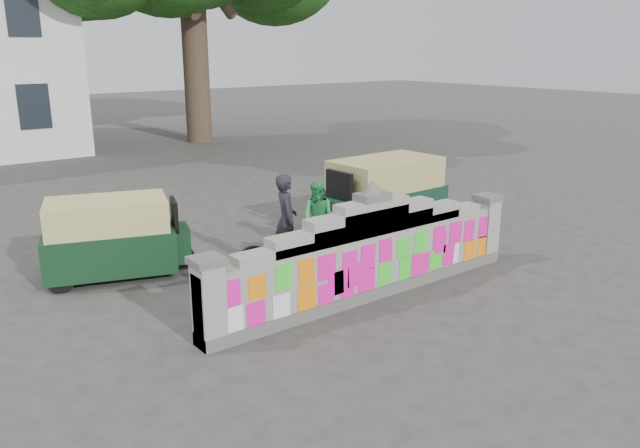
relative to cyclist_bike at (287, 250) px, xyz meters
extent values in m
plane|color=#383533|center=(0.56, -1.67, -0.49)|extent=(100.00, 100.00, 0.00)
cube|color=#4C4C49|center=(0.56, -1.67, -0.39)|extent=(6.40, 0.42, 0.20)
cube|color=gray|center=(0.56, -1.67, 0.11)|extent=(6.40, 0.32, 1.00)
cube|color=gray|center=(0.56, -1.67, 0.68)|extent=(5.20, 0.32, 0.14)
cube|color=gray|center=(0.56, -1.67, 0.75)|extent=(4.00, 0.32, 0.28)
cube|color=gray|center=(0.56, -1.67, 0.83)|extent=(2.60, 0.32, 0.44)
cube|color=gray|center=(0.56, -1.67, 0.90)|extent=(1.40, 0.32, 0.58)
cube|color=#4C4C49|center=(0.56, -1.67, 1.25)|extent=(0.55, 0.36, 0.12)
cone|color=#4C4C49|center=(0.56, -1.67, 1.41)|extent=(0.36, 0.36, 0.22)
cube|color=gray|center=(-2.46, -1.67, 0.13)|extent=(0.36, 0.40, 1.24)
cube|color=#4C4C49|center=(-2.46, -1.67, 0.79)|extent=(0.44, 0.44, 0.10)
cube|color=gray|center=(3.58, -1.67, 0.13)|extent=(0.36, 0.40, 1.24)
cube|color=#4C4C49|center=(3.58, -1.67, 0.79)|extent=(0.44, 0.44, 0.10)
cylinder|color=#38281E|center=(6.56, 16.33, 2.51)|extent=(1.10, 1.10, 6.00)
imported|color=black|center=(0.00, 0.00, 0.00)|extent=(1.97, 1.37, 0.98)
imported|color=black|center=(0.00, 0.00, 0.34)|extent=(0.61, 0.72, 1.66)
imported|color=green|center=(1.29, 0.71, 0.25)|extent=(0.83, 0.90, 1.48)
cube|color=black|center=(-2.58, 1.92, 0.03)|extent=(2.54, 1.88, 0.76)
cube|color=tan|center=(-2.58, 1.92, 0.69)|extent=(2.34, 1.77, 0.57)
cube|color=black|center=(-1.46, 1.54, 0.03)|extent=(0.66, 0.78, 0.66)
cube|color=black|center=(-1.46, 1.54, 0.60)|extent=(0.28, 0.65, 0.57)
cylinder|color=black|center=(-1.37, 1.51, -0.25)|extent=(0.48, 0.26, 0.47)
cylinder|color=black|center=(-3.55, 1.69, -0.25)|extent=(0.48, 0.26, 0.47)
cylinder|color=black|center=(-3.22, 2.67, -0.25)|extent=(0.48, 0.26, 0.47)
cube|color=#103121|center=(3.32, 0.92, 0.11)|extent=(2.68, 1.51, 0.88)
cube|color=tan|center=(3.32, 0.92, 0.88)|extent=(2.46, 1.45, 0.66)
cube|color=#103121|center=(1.95, 0.88, 0.11)|extent=(0.57, 0.79, 0.77)
cube|color=black|center=(1.95, 0.88, 0.77)|extent=(0.11, 0.77, 0.66)
cylinder|color=black|center=(1.84, 0.87, -0.22)|extent=(0.55, 0.15, 0.55)
cylinder|color=black|center=(4.29, 1.56, -0.22)|extent=(0.55, 0.15, 0.55)
cylinder|color=black|center=(4.33, 0.35, -0.22)|extent=(0.55, 0.15, 0.55)
camera|label=1|loc=(-6.12, -8.96, 3.60)|focal=35.00mm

